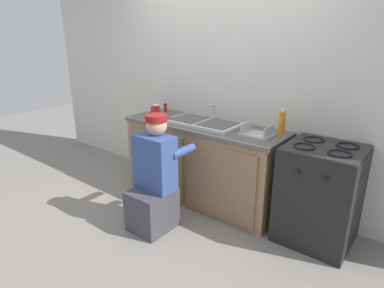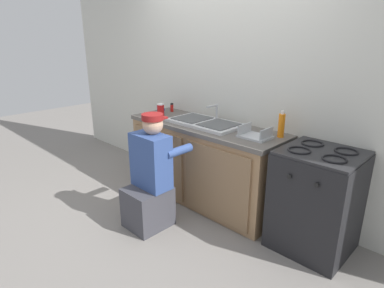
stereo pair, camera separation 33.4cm
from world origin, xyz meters
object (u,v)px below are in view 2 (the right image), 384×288
object	(u,v)px
sink_double_basin	(205,122)
dish_rack_tray	(255,135)
spice_bottle_red	(172,107)
soda_cup_red	(161,110)
stove_range	(316,200)
soap_bottle_orange	(281,125)
plumber_person	(150,181)
coffee_mug	(160,109)

from	to	relation	value
sink_double_basin	dish_rack_tray	world-z (taller)	sink_double_basin
dish_rack_tray	sink_double_basin	bearing A→B (deg)	176.92
sink_double_basin	spice_bottle_red	xyz separation A→B (m)	(-0.70, 0.16, 0.03)
sink_double_basin	soda_cup_red	xyz separation A→B (m)	(-0.60, -0.11, 0.06)
stove_range	soap_bottle_orange	distance (m)	0.73
spice_bottle_red	plumber_person	bearing A→B (deg)	-53.18
coffee_mug	dish_rack_tray	world-z (taller)	dish_rack_tray
plumber_person	soap_bottle_orange	bearing A→B (deg)	47.76
plumber_person	soap_bottle_orange	world-z (taller)	soap_bottle_orange
coffee_mug	dish_rack_tray	distance (m)	1.40
spice_bottle_red	dish_rack_tray	size ratio (longest dim) A/B	0.37
spice_bottle_red	soap_bottle_orange	bearing A→B (deg)	-0.53
soap_bottle_orange	spice_bottle_red	xyz separation A→B (m)	(-1.51, 0.01, -0.06)
plumber_person	spice_bottle_red	distance (m)	1.24
plumber_person	sink_double_basin	bearing A→B (deg)	88.93
soap_bottle_orange	coffee_mug	size ratio (longest dim) A/B	1.98
soda_cup_red	spice_bottle_red	xyz separation A→B (m)	(-0.11, 0.27, -0.02)
soap_bottle_orange	stove_range	bearing A→B (deg)	-17.93
stove_range	coffee_mug	world-z (taller)	coffee_mug
sink_double_basin	dish_rack_tray	xyz separation A→B (m)	(0.65, -0.04, 0.01)
sink_double_basin	coffee_mug	bearing A→B (deg)	179.19
plumber_person	soda_cup_red	xyz separation A→B (m)	(-0.58, 0.65, 0.49)
coffee_mug	dish_rack_tray	xyz separation A→B (m)	(1.40, -0.05, -0.02)
sink_double_basin	soda_cup_red	world-z (taller)	sink_double_basin
stove_range	dish_rack_tray	xyz separation A→B (m)	(-0.62, -0.03, 0.45)
sink_double_basin	plumber_person	bearing A→B (deg)	-91.07
soap_bottle_orange	spice_bottle_red	world-z (taller)	soap_bottle_orange
soap_bottle_orange	spice_bottle_red	size ratio (longest dim) A/B	2.38
soda_cup_red	stove_range	bearing A→B (deg)	3.34
soap_bottle_orange	coffee_mug	xyz separation A→B (m)	(-1.56, -0.14, -0.07)
stove_range	soap_bottle_orange	world-z (taller)	soap_bottle_orange
spice_bottle_red	stove_range	bearing A→B (deg)	-4.74
soda_cup_red	coffee_mug	bearing A→B (deg)	140.86
soap_bottle_orange	dish_rack_tray	world-z (taller)	soap_bottle_orange
stove_range	plumber_person	bearing A→B (deg)	-149.51
coffee_mug	spice_bottle_red	bearing A→B (deg)	74.49
dish_rack_tray	plumber_person	bearing A→B (deg)	-132.55
plumber_person	soap_bottle_orange	distance (m)	1.34
sink_double_basin	soda_cup_red	size ratio (longest dim) A/B	5.26
soda_cup_red	soap_bottle_orange	xyz separation A→B (m)	(1.41, 0.26, 0.04)
dish_rack_tray	stove_range	bearing A→B (deg)	3.02
spice_bottle_red	sink_double_basin	bearing A→B (deg)	-12.93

